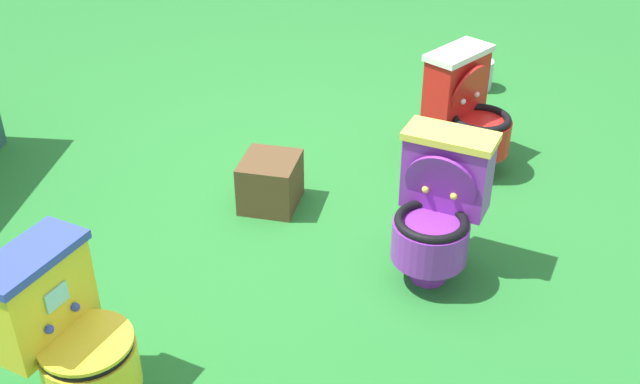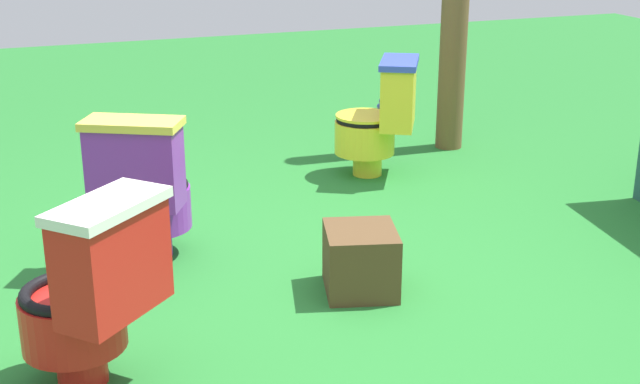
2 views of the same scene
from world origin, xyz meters
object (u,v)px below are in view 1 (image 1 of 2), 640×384
toilet_red (469,110)px  small_crate (270,182)px  toilet_purple (438,207)px  lemon_bucket (478,74)px  toilet_yellow (67,335)px

toilet_red → small_crate: toilet_red is taller
toilet_purple → toilet_red: bearing=-81.4°
lemon_bucket → toilet_yellow: bearing=143.3°
toilet_yellow → lemon_bucket: toilet_yellow is taller
toilet_yellow → toilet_purple: same height
toilet_yellow → toilet_purple: bearing=146.8°
toilet_red → toilet_purple: same height
small_crate → lemon_bucket: 2.16m
toilet_red → lemon_bucket: bearing=-149.4°
lemon_bucket → toilet_purple: bearing=162.6°
toilet_purple → small_crate: bearing=-10.4°
small_crate → lemon_bucket: bearing=-44.4°
toilet_red → toilet_purple: size_ratio=1.00×
toilet_yellow → toilet_red: size_ratio=1.00×
small_crate → toilet_purple: bearing=-127.9°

